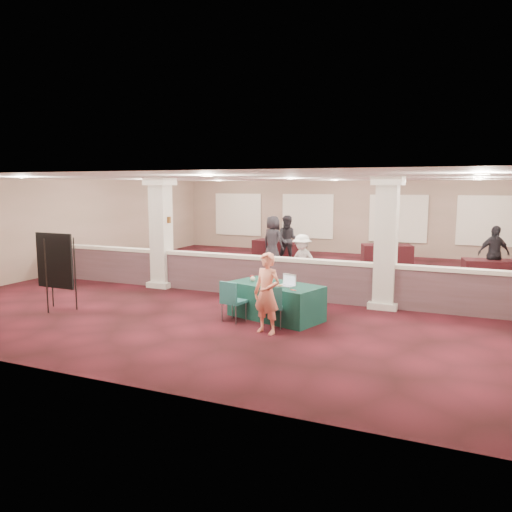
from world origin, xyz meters
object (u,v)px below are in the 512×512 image
at_px(far_table_front_center, 353,277).
at_px(far_table_back_left, 275,249).
at_px(attendee_a, 288,240).
at_px(easel_board, 55,262).
at_px(woman, 267,293).
at_px(attendee_d, 273,241).
at_px(near_table, 276,301).
at_px(conf_chair_main, 272,303).
at_px(attendee_c, 494,254).
at_px(far_table_back_right, 492,271).
at_px(attendee_b, 302,261).
at_px(far_table_front_right, 504,288).
at_px(far_table_back_center, 387,254).
at_px(far_table_front_left, 143,261).
at_px(conf_chair_side, 232,298).

xyz_separation_m(far_table_front_center, far_table_back_left, (-4.37, 4.91, 0.04)).
bearing_deg(attendee_a, easel_board, -127.26).
relative_size(easel_board, far_table_front_center, 1.17).
bearing_deg(woman, attendee_d, 124.78).
distance_m(near_table, far_table_back_left, 9.69).
relative_size(conf_chair_main, far_table_back_left, 0.52).
height_order(near_table, attendee_c, attendee_c).
xyz_separation_m(easel_board, far_table_back_left, (1.59, 10.43, -0.83)).
height_order(easel_board, attendee_d, easel_board).
bearing_deg(far_table_back_right, conf_chair_main, -120.61).
bearing_deg(attendee_b, far_table_front_center, 36.59).
distance_m(conf_chair_main, far_table_front_right, 6.52).
distance_m(attendee_b, attendee_c, 6.11).
bearing_deg(far_table_front_center, attendee_b, -161.05).
bearing_deg(attendee_a, attendee_c, -26.34).
distance_m(far_table_back_left, far_table_back_center, 4.59).
relative_size(far_table_front_center, far_table_back_left, 0.90).
bearing_deg(far_table_front_left, woman, -36.64).
height_order(near_table, conf_chair_side, conf_chair_side).
height_order(far_table_front_right, attendee_b, attendee_b).
xyz_separation_m(far_table_back_center, far_table_back_right, (3.60, -2.34, -0.03)).
distance_m(far_table_back_center, far_table_back_right, 4.29).
bearing_deg(attendee_a, far_table_back_right, -26.79).
bearing_deg(attendee_a, attendee_b, -85.07).
height_order(far_table_back_center, attendee_c, attendee_c).
xyz_separation_m(woman, attendee_b, (-0.83, 4.77, -0.05)).
relative_size(near_table, far_table_front_left, 1.09).
xyz_separation_m(far_table_front_center, attendee_d, (-3.69, 2.91, 0.61)).
relative_size(far_table_back_left, attendee_b, 1.13).
relative_size(far_table_front_center, far_table_back_right, 0.93).
xyz_separation_m(far_table_front_right, far_table_back_right, (-0.19, 2.90, -0.02)).
relative_size(far_table_front_left, far_table_back_right, 1.10).
distance_m(near_table, far_table_front_left, 7.45).
height_order(conf_chair_side, woman, woman).
bearing_deg(far_table_front_left, conf_chair_main, -34.78).
distance_m(far_table_front_right, far_table_back_center, 6.46).
bearing_deg(far_table_back_left, easel_board, -98.67).
xyz_separation_m(conf_chair_side, attendee_a, (-1.64, 8.20, 0.39)).
height_order(conf_chair_side, easel_board, easel_board).
relative_size(far_table_back_right, attendee_c, 0.97).
bearing_deg(conf_chair_main, easel_board, 165.72).
relative_size(far_table_back_center, attendee_d, 0.98).
bearing_deg(woman, attendee_b, 113.84).
bearing_deg(conf_chair_side, attendee_d, 115.57).
bearing_deg(far_table_front_center, far_table_back_left, 131.70).
distance_m(attendee_a, attendee_d, 0.66).
height_order(near_table, far_table_front_left, near_table).
distance_m(conf_chair_main, attendee_d, 8.40).
bearing_deg(far_table_back_right, far_table_front_left, -165.29).
bearing_deg(far_table_front_center, attendee_c, 34.68).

